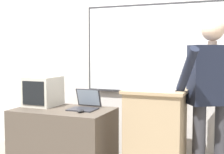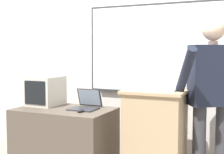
{
  "view_description": "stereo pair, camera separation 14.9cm",
  "coord_description": "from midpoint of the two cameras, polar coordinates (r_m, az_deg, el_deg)",
  "views": [
    {
      "loc": [
        1.07,
        -2.55,
        1.31
      ],
      "look_at": [
        -0.11,
        0.47,
        1.05
      ],
      "focal_mm": 50.0,
      "sensor_mm": 36.0,
      "label": 1
    },
    {
      "loc": [
        1.21,
        -2.49,
        1.31
      ],
      "look_at": [
        -0.11,
        0.47,
        1.05
      ],
      "focal_mm": 50.0,
      "sensor_mm": 36.0,
      "label": 2
    }
  ],
  "objects": [
    {
      "name": "wireless_keyboard",
      "position": [
        3.1,
        6.74,
        -2.25
      ],
      "size": [
        0.4,
        0.14,
        0.02
      ],
      "color": "silver",
      "rests_on": "lectern_podium"
    },
    {
      "name": "side_desk",
      "position": [
        3.58,
        -10.03,
        -11.21
      ],
      "size": [
        1.06,
        0.66,
        0.69
      ],
      "color": "#4C4238",
      "rests_on": "ground_plane"
    },
    {
      "name": "back_wall",
      "position": [
        3.85,
        4.36,
        4.65
      ],
      "size": [
        6.4,
        0.17,
        2.64
      ],
      "color": "silver",
      "rests_on": "ground_plane"
    },
    {
      "name": "lectern_podium",
      "position": [
        3.25,
        6.64,
        -10.46
      ],
      "size": [
        0.61,
        0.51,
        0.94
      ],
      "color": "tan",
      "rests_on": "ground_plane"
    },
    {
      "name": "computer_mouse_by_laptop",
      "position": [
        3.27,
        -7.09,
        -6.18
      ],
      "size": [
        0.06,
        0.1,
        0.03
      ],
      "color": "black",
      "rests_on": "side_desk"
    },
    {
      "name": "person_presenter",
      "position": [
        3.22,
        16.44,
        -1.94
      ],
      "size": [
        0.6,
        0.7,
        1.65
      ],
      "rotation": [
        0.0,
        0.0,
        0.54
      ],
      "color": "#333338",
      "rests_on": "ground_plane"
    },
    {
      "name": "crt_monitor",
      "position": [
        3.74,
        -13.59,
        -2.53
      ],
      "size": [
        0.34,
        0.4,
        0.34
      ],
      "color": "#BCB7A8",
      "rests_on": "side_desk"
    },
    {
      "name": "laptop",
      "position": [
        3.46,
        -6.1,
        -4.87
      ],
      "size": [
        0.29,
        0.31,
        0.22
      ],
      "color": "#28282D",
      "rests_on": "side_desk"
    }
  ]
}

